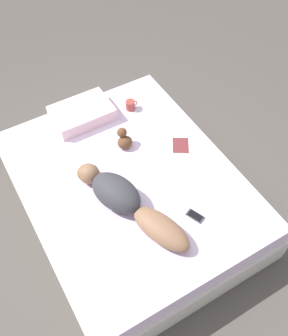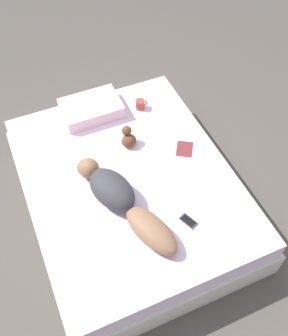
% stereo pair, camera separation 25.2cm
% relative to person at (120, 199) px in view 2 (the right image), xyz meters
% --- Properties ---
extents(ground_plane, '(12.00, 12.00, 0.00)m').
position_rel_person_xyz_m(ground_plane, '(0.17, 0.25, -0.57)').
color(ground_plane, '#4C4742').
extents(bed, '(1.77, 2.25, 0.47)m').
position_rel_person_xyz_m(bed, '(0.17, 0.25, -0.34)').
color(bed, beige).
rests_on(bed, ground_plane).
extents(person, '(0.56, 1.16, 0.23)m').
position_rel_person_xyz_m(person, '(0.00, 0.00, 0.00)').
color(person, brown).
rests_on(person, bed).
extents(open_magazine, '(0.52, 0.47, 0.01)m').
position_rel_person_xyz_m(open_magazine, '(0.66, 0.38, -0.09)').
color(open_magazine, silver).
rests_on(open_magazine, bed).
extents(coffee_mug, '(0.12, 0.09, 0.10)m').
position_rel_person_xyz_m(coffee_mug, '(0.60, 0.99, -0.05)').
color(coffee_mug, '#993D33').
rests_on(coffee_mug, bed).
extents(cell_phone, '(0.12, 0.16, 0.01)m').
position_rel_person_xyz_m(cell_phone, '(0.44, -0.35, -0.09)').
color(cell_phone, '#333842').
rests_on(cell_phone, bed).
extents(plush_toy, '(0.14, 0.16, 0.19)m').
position_rel_person_xyz_m(plush_toy, '(0.31, 0.59, -0.02)').
color(plush_toy, brown).
rests_on(plush_toy, bed).
extents(pillow, '(0.57, 0.39, 0.13)m').
position_rel_person_xyz_m(pillow, '(0.13, 1.11, -0.03)').
color(pillow, beige).
rests_on(pillow, bed).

